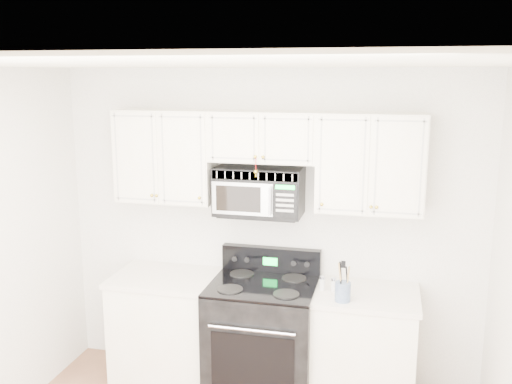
% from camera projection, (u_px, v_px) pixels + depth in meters
% --- Properties ---
extents(room, '(3.51, 3.51, 2.61)m').
position_uv_depth(room, '(200.00, 311.00, 3.08)').
color(room, '#916041').
rests_on(room, ground).
extents(base_cabinet_left, '(0.86, 0.65, 0.92)m').
position_uv_depth(base_cabinet_left, '(168.00, 331.00, 4.81)').
color(base_cabinet_left, beige).
rests_on(base_cabinet_left, ground).
extents(base_cabinet_right, '(0.86, 0.65, 0.92)m').
position_uv_depth(base_cabinet_right, '(360.00, 352.00, 4.44)').
color(base_cabinet_right, beige).
rests_on(base_cabinet_right, ground).
extents(range, '(0.83, 0.75, 1.14)m').
position_uv_depth(range, '(263.00, 337.00, 4.57)').
color(range, black).
rests_on(range, ground).
extents(upper_cabinets, '(2.44, 0.37, 0.75)m').
position_uv_depth(upper_cabinets, '(264.00, 154.00, 4.46)').
color(upper_cabinets, beige).
rests_on(upper_cabinets, ground).
extents(microwave, '(0.69, 0.40, 0.38)m').
position_uv_depth(microwave, '(259.00, 191.00, 4.51)').
color(microwave, black).
rests_on(microwave, ground).
extents(utensil_crock, '(0.12, 0.12, 0.31)m').
position_uv_depth(utensil_crock, '(343.00, 291.00, 4.16)').
color(utensil_crock, slate).
rests_on(utensil_crock, base_cabinet_right).
extents(shaker_salt, '(0.05, 0.05, 0.11)m').
position_uv_depth(shaker_salt, '(322.00, 283.00, 4.38)').
color(shaker_salt, silver).
rests_on(shaker_salt, base_cabinet_right).
extents(shaker_pepper, '(0.04, 0.04, 0.10)m').
position_uv_depth(shaker_pepper, '(334.00, 285.00, 4.36)').
color(shaker_pepper, silver).
rests_on(shaker_pepper, base_cabinet_right).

